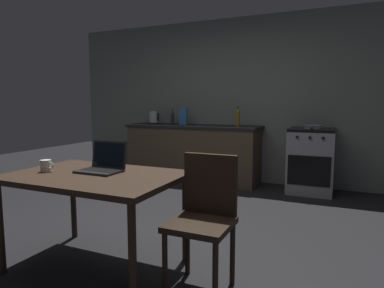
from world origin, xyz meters
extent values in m
plane|color=black|center=(0.00, 0.00, 0.00)|extent=(12.00, 12.00, 0.00)
cube|color=slate|center=(0.30, 2.60, 1.28)|extent=(6.40, 0.10, 2.57)
cube|color=#4C3D2D|center=(-0.59, 2.25, 0.43)|extent=(2.10, 0.60, 0.86)
cube|color=black|center=(-0.59, 2.25, 0.88)|extent=(2.16, 0.64, 0.04)
cube|color=gray|center=(1.21, 2.25, 0.43)|extent=(0.60, 0.60, 0.86)
cube|color=black|center=(1.21, 2.25, 0.88)|extent=(0.60, 0.60, 0.04)
cube|color=black|center=(1.21, 1.94, 0.36)|extent=(0.54, 0.01, 0.40)
cylinder|color=black|center=(1.05, 1.93, 0.80)|extent=(0.04, 0.02, 0.04)
cylinder|color=black|center=(1.21, 1.93, 0.80)|extent=(0.04, 0.02, 0.04)
cylinder|color=black|center=(1.37, 1.93, 0.80)|extent=(0.04, 0.02, 0.04)
cube|color=#332319|center=(-0.08, -0.71, 0.70)|extent=(1.27, 0.85, 0.04)
cylinder|color=#332319|center=(-0.65, -1.08, 0.34)|extent=(0.05, 0.05, 0.68)
cylinder|color=#332319|center=(0.49, -1.08, 0.34)|extent=(0.05, 0.05, 0.68)
cylinder|color=#332319|center=(-0.65, -0.35, 0.34)|extent=(0.05, 0.05, 0.68)
cylinder|color=#332319|center=(0.49, -0.35, 0.34)|extent=(0.05, 0.05, 0.68)
cube|color=#2D2116|center=(0.77, -0.71, 0.46)|extent=(0.40, 0.40, 0.04)
cube|color=#2D2116|center=(0.77, -0.53, 0.69)|extent=(0.38, 0.04, 0.42)
cylinder|color=#2D2116|center=(0.60, -0.88, 0.22)|extent=(0.04, 0.04, 0.44)
cylinder|color=#2D2116|center=(0.94, -0.88, 0.22)|extent=(0.04, 0.04, 0.44)
cylinder|color=#2D2116|center=(0.60, -0.54, 0.22)|extent=(0.04, 0.04, 0.44)
cylinder|color=#2D2116|center=(0.94, -0.54, 0.22)|extent=(0.04, 0.04, 0.44)
cube|color=#232326|center=(-0.09, -0.65, 0.73)|extent=(0.32, 0.22, 0.02)
cube|color=black|center=(-0.09, -0.64, 0.74)|extent=(0.28, 0.12, 0.00)
cube|color=#232326|center=(-0.09, -0.53, 0.84)|extent=(0.32, 0.04, 0.21)
cube|color=black|center=(-0.09, -0.53, 0.84)|extent=(0.29, 0.03, 0.18)
cylinder|color=black|center=(-1.32, 2.25, 0.91)|extent=(0.16, 0.16, 0.02)
cylinder|color=#B2B5BA|center=(-1.32, 2.25, 1.01)|extent=(0.15, 0.15, 0.18)
cylinder|color=#B2B5BA|center=(-1.32, 2.25, 1.11)|extent=(0.09, 0.09, 0.02)
cube|color=black|center=(-1.23, 2.25, 1.02)|extent=(0.02, 0.02, 0.13)
cylinder|color=#8C601E|center=(0.16, 2.20, 1.01)|extent=(0.06, 0.06, 0.21)
cone|color=#8C601E|center=(0.16, 2.20, 1.14)|extent=(0.06, 0.06, 0.06)
cylinder|color=black|center=(0.16, 2.20, 1.18)|extent=(0.03, 0.03, 0.02)
cylinder|color=gray|center=(1.21, 2.23, 0.91)|extent=(0.24, 0.24, 0.01)
torus|color=gray|center=(1.21, 2.23, 0.94)|extent=(0.25, 0.25, 0.02)
cylinder|color=black|center=(1.21, 2.02, 0.92)|extent=(0.02, 0.18, 0.02)
cylinder|color=silver|center=(-0.48, -0.79, 0.77)|extent=(0.08, 0.08, 0.09)
torus|color=silver|center=(-0.43, -0.79, 0.77)|extent=(0.05, 0.01, 0.05)
cube|color=#3372B2|center=(-0.77, 2.27, 1.03)|extent=(0.13, 0.05, 0.25)
cylinder|color=#2D2D33|center=(-1.00, 2.33, 0.98)|extent=(0.06, 0.06, 0.16)
cone|color=#2D2D33|center=(-1.00, 2.33, 1.09)|extent=(0.06, 0.06, 0.06)
cylinder|color=black|center=(-1.00, 2.33, 1.13)|extent=(0.03, 0.03, 0.02)
camera|label=1|loc=(1.59, -2.66, 1.24)|focal=31.53mm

